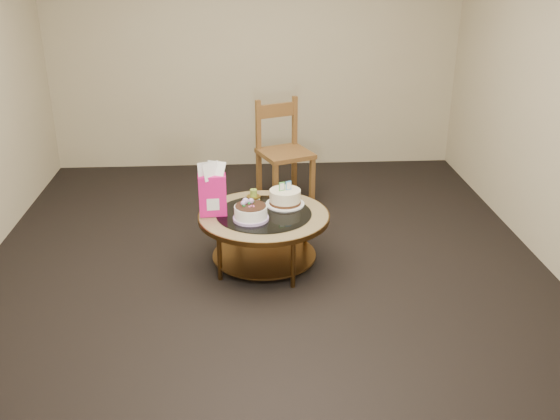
{
  "coord_description": "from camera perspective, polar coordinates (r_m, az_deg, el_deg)",
  "views": [
    {
      "loc": [
        -0.15,
        -4.41,
        2.38
      ],
      "look_at": [
        0.13,
        0.02,
        0.47
      ],
      "focal_mm": 40.0,
      "sensor_mm": 36.0,
      "label": 1
    }
  ],
  "objects": [
    {
      "name": "decorated_cake",
      "position": [
        4.69,
        -2.7,
        -0.3
      ],
      "size": [
        0.27,
        0.27,
        0.16
      ],
      "rotation": [
        0.0,
        0.0,
        -0.36
      ],
      "color": "#B794D2",
      "rests_on": "coffee_table"
    },
    {
      "name": "dining_chair",
      "position": [
        6.12,
        0.31,
        5.4
      ],
      "size": [
        0.6,
        0.6,
        1.0
      ],
      "rotation": [
        0.0,
        0.0,
        0.38
      ],
      "color": "brown",
      "rests_on": "ground"
    },
    {
      "name": "coffee_table",
      "position": [
        4.85,
        -1.48,
        -1.17
      ],
      "size": [
        1.02,
        1.02,
        0.46
      ],
      "color": "brown",
      "rests_on": "ground"
    },
    {
      "name": "ground",
      "position": [
        5.02,
        -1.43,
        -5.1
      ],
      "size": [
        5.0,
        5.0,
        0.0
      ],
      "primitive_type": "plane",
      "color": "black",
      "rests_on": "ground"
    },
    {
      "name": "cream_cake",
      "position": [
        4.95,
        0.47,
        1.14
      ],
      "size": [
        0.31,
        0.31,
        0.2
      ],
      "rotation": [
        0.0,
        0.0,
        0.37
      ],
      "color": "white",
      "rests_on": "coffee_table"
    },
    {
      "name": "pillar_candle",
      "position": [
        5.09,
        -2.44,
        1.37
      ],
      "size": [
        0.11,
        0.11,
        0.09
      ],
      "rotation": [
        0.0,
        0.0,
        0.06
      ],
      "color": "#DDD15B",
      "rests_on": "coffee_table"
    },
    {
      "name": "room_walls",
      "position": [
        4.49,
        -1.63,
        12.47
      ],
      "size": [
        4.52,
        5.02,
        2.61
      ],
      "color": "#B6A989",
      "rests_on": "ground"
    },
    {
      "name": "gift_bag",
      "position": [
        4.75,
        -6.21,
        1.89
      ],
      "size": [
        0.21,
        0.16,
        0.41
      ],
      "rotation": [
        0.0,
        0.0,
        0.06
      ],
      "color": "#E7158D",
      "rests_on": "coffee_table"
    }
  ]
}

